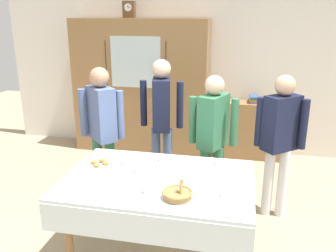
{
  "coord_description": "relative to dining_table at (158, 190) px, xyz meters",
  "views": [
    {
      "loc": [
        0.67,
        -2.93,
        2.14
      ],
      "look_at": [
        0.0,
        0.2,
        1.13
      ],
      "focal_mm": 38.11,
      "sensor_mm": 36.0,
      "label": 1
    }
  ],
  "objects": [
    {
      "name": "tea_cup_back_edge",
      "position": [
        -0.2,
        0.12,
        0.13
      ],
      "size": [
        0.13,
        0.13,
        0.06
      ],
      "color": "white",
      "rests_on": "dining_table"
    },
    {
      "name": "tea_cup_near_left",
      "position": [
        0.5,
        0.41,
        0.13
      ],
      "size": [
        0.13,
        0.13,
        0.06
      ],
      "color": "silver",
      "rests_on": "dining_table"
    },
    {
      "name": "tea_cup_mid_right",
      "position": [
        -0.01,
        -0.25,
        0.13
      ],
      "size": [
        0.13,
        0.13,
        0.06
      ],
      "color": "silver",
      "rests_on": "dining_table"
    },
    {
      "name": "bread_basket",
      "position": [
        0.23,
        -0.27,
        0.14
      ],
      "size": [
        0.24,
        0.24,
        0.16
      ],
      "color": "#9E7542",
      "rests_on": "dining_table"
    },
    {
      "name": "bookshelf_low",
      "position": [
        0.84,
        2.64,
        -0.24
      ],
      "size": [
        1.09,
        0.35,
        0.87
      ],
      "color": "olive",
      "rests_on": "ground"
    },
    {
      "name": "tea_cup_far_right",
      "position": [
        -0.04,
        0.4,
        0.13
      ],
      "size": [
        0.13,
        0.13,
        0.06
      ],
      "color": "silver",
      "rests_on": "dining_table"
    },
    {
      "name": "spoon_near_left",
      "position": [
        0.48,
        0.14,
        0.1
      ],
      "size": [
        0.12,
        0.02,
        0.01
      ],
      "color": "silver",
      "rests_on": "dining_table"
    },
    {
      "name": "wall_cabinet",
      "position": [
        -0.9,
        2.59,
        0.36
      ],
      "size": [
        2.09,
        0.46,
        2.07
      ],
      "color": "olive",
      "rests_on": "ground"
    },
    {
      "name": "tea_cup_mid_left",
      "position": [
        -0.36,
        0.26,
        0.13
      ],
      "size": [
        0.13,
        0.13,
        0.06
      ],
      "color": "white",
      "rests_on": "dining_table"
    },
    {
      "name": "pastry_plate",
      "position": [
        -0.6,
        0.18,
        0.12
      ],
      "size": [
        0.28,
        0.28,
        0.05
      ],
      "color": "white",
      "rests_on": "dining_table"
    },
    {
      "name": "mantel_clock",
      "position": [
        -1.04,
        2.59,
        1.52
      ],
      "size": [
        0.18,
        0.11,
        0.24
      ],
      "color": "brown",
      "rests_on": "wall_cabinet"
    },
    {
      "name": "person_by_cabinet",
      "position": [
        -0.26,
        1.28,
        0.32
      ],
      "size": [
        0.52,
        0.39,
        1.64
      ],
      "color": "slate",
      "rests_on": "ground"
    },
    {
      "name": "person_behind_table_right",
      "position": [
        -0.83,
        0.84,
        0.29
      ],
      "size": [
        0.52,
        0.39,
        1.6
      ],
      "color": "#33704C",
      "rests_on": "ground"
    },
    {
      "name": "back_wall",
      "position": [
        0.0,
        2.89,
        0.68
      ],
      "size": [
        6.4,
        0.1,
        2.7
      ],
      "primitive_type": "cube",
      "color": "silver",
      "rests_on": "ground"
    },
    {
      "name": "person_behind_table_left",
      "position": [
        0.38,
        0.95,
        0.25
      ],
      "size": [
        0.52,
        0.41,
        1.54
      ],
      "color": "#33704C",
      "rests_on": "ground"
    },
    {
      "name": "dining_table",
      "position": [
        0.0,
        0.0,
        0.0
      ],
      "size": [
        1.62,
        1.12,
        0.78
      ],
      "color": "olive",
      "rests_on": "ground"
    },
    {
      "name": "book_stack",
      "position": [
        0.84,
        2.64,
        0.24
      ],
      "size": [
        0.16,
        0.23,
        0.1
      ],
      "color": "#664C7A",
      "rests_on": "bookshelf_low"
    },
    {
      "name": "ground_plane",
      "position": [
        0.0,
        0.24,
        -0.67
      ],
      "size": [
        12.0,
        12.0,
        0.0
      ],
      "primitive_type": "plane",
      "color": "tan",
      "rests_on": "ground"
    },
    {
      "name": "person_beside_shelf",
      "position": [
        1.08,
        0.97,
        0.27
      ],
      "size": [
        0.52,
        0.39,
        1.56
      ],
      "color": "silver",
      "rests_on": "ground"
    },
    {
      "name": "spoon_back_edge",
      "position": [
        -0.44,
        -0.06,
        0.1
      ],
      "size": [
        0.12,
        0.02,
        0.01
      ],
      "color": "silver",
      "rests_on": "dining_table"
    },
    {
      "name": "tea_cup_far_left",
      "position": [
        0.59,
        -0.18,
        0.13
      ],
      "size": [
        0.13,
        0.13,
        0.06
      ],
      "color": "white",
      "rests_on": "dining_table"
    }
  ]
}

